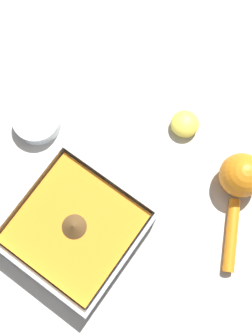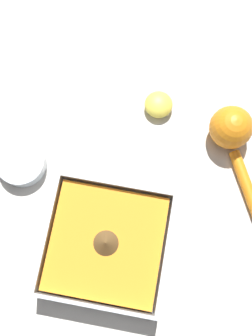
{
  "view_description": "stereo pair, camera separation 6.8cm",
  "coord_description": "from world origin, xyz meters",
  "px_view_note": "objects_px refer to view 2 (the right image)",
  "views": [
    {
      "loc": [
        -0.12,
        0.03,
        0.69
      ],
      "look_at": [
        -0.03,
        -0.09,
        0.03
      ],
      "focal_mm": 42.0,
      "sensor_mm": 36.0,
      "label": 1
    },
    {
      "loc": [
        -0.06,
        0.06,
        0.69
      ],
      "look_at": [
        -0.03,
        -0.09,
        0.03
      ],
      "focal_mm": 42.0,
      "sensor_mm": 36.0,
      "label": 2
    }
  ],
  "objects_px": {
    "lemon_squeezer": "(232,133)",
    "spice_bowl": "(22,163)",
    "lemon_half": "(159,105)",
    "square_dish": "(107,244)"
  },
  "relations": [
    {
      "from": "square_dish",
      "to": "spice_bowl",
      "type": "xyz_separation_m",
      "value": [
        0.18,
        -0.11,
        -0.01
      ]
    },
    {
      "from": "spice_bowl",
      "to": "lemon_half",
      "type": "xyz_separation_m",
      "value": [
        -0.22,
        -0.15,
        0.0
      ]
    },
    {
      "from": "lemon_squeezer",
      "to": "lemon_half",
      "type": "height_order",
      "value": "lemon_squeezer"
    },
    {
      "from": "square_dish",
      "to": "lemon_squeezer",
      "type": "relative_size",
      "value": 1.07
    },
    {
      "from": "square_dish",
      "to": "spice_bowl",
      "type": "bearing_deg",
      "value": -32.51
    },
    {
      "from": "spice_bowl",
      "to": "lemon_half",
      "type": "bearing_deg",
      "value": -145.53
    },
    {
      "from": "spice_bowl",
      "to": "lemon_squeezer",
      "type": "xyz_separation_m",
      "value": [
        -0.36,
        -0.11,
        0.02
      ]
    },
    {
      "from": "lemon_squeezer",
      "to": "spice_bowl",
      "type": "bearing_deg",
      "value": 80.97
    },
    {
      "from": "square_dish",
      "to": "lemon_squeezer",
      "type": "xyz_separation_m",
      "value": [
        -0.18,
        -0.23,
        0.01
      ]
    },
    {
      "from": "lemon_squeezer",
      "to": "lemon_half",
      "type": "distance_m",
      "value": 0.14
    }
  ]
}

